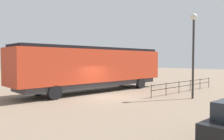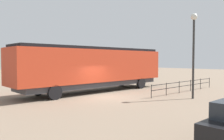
{
  "view_description": "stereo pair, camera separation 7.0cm",
  "coord_description": "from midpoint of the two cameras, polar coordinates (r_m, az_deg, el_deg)",
  "views": [
    {
      "loc": [
        13.29,
        -11.79,
        2.93
      ],
      "look_at": [
        1.73,
        -0.98,
        2.23
      ],
      "focal_mm": 36.51,
      "sensor_mm": 36.0,
      "label": 1
    },
    {
      "loc": [
        13.34,
        -11.74,
        2.93
      ],
      "look_at": [
        1.73,
        -0.98,
        2.23
      ],
      "focal_mm": 36.51,
      "sensor_mm": 36.0,
      "label": 2
    }
  ],
  "objects": [
    {
      "name": "platform_fence",
      "position": [
        21.76,
        17.67,
        -3.48
      ],
      "size": [
        0.05,
        10.02,
        1.05
      ],
      "color": "black",
      "rests_on": "ground_plane"
    },
    {
      "name": "locomotive",
      "position": [
        21.38,
        -3.23,
        0.81
      ],
      "size": [
        3.15,
        15.26,
        4.07
      ],
      "color": "red",
      "rests_on": "ground_plane"
    },
    {
      "name": "lamp_post",
      "position": [
        18.23,
        19.62,
        6.86
      ],
      "size": [
        0.49,
        0.49,
        6.39
      ],
      "color": "#2D2D2D",
      "rests_on": "ground_plane"
    },
    {
      "name": "ground_plane",
      "position": [
        18.01,
        -1.59,
        -6.82
      ],
      "size": [
        120.0,
        120.0,
        0.0
      ],
      "primitive_type": "plane",
      "color": "#84705B"
    }
  ]
}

